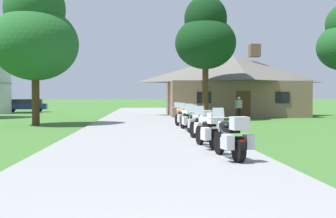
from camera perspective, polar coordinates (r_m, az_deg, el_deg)
ground_plane at (r=22.67m, az=-3.11°, el=-2.52°), size 500.00×500.00×0.00m
asphalt_driveway at (r=20.67m, az=-3.07°, el=-2.85°), size 6.40×80.00×0.06m
motorcycle_black_nearest_to_camera at (r=10.76m, az=8.71°, el=-3.96°), size 0.92×2.08×1.30m
motorcycle_white_second_in_row at (r=13.03m, az=5.69°, el=-2.97°), size 0.96×2.07×1.30m
motorcycle_silver_third_in_row at (r=15.37m, az=4.61°, el=-2.26°), size 0.98×2.07×1.30m
motorcycle_green_fourth_in_row at (r=17.66m, az=3.69°, el=-1.74°), size 0.86×2.08×1.30m
motorcycle_white_fifth_in_row at (r=20.01m, az=2.72°, el=-1.34°), size 0.92×2.08×1.30m
motorcycle_orange_farthest_in_row at (r=22.14m, az=2.00°, el=-1.05°), size 0.99×2.06×1.30m
stone_lodge at (r=36.86m, az=8.76°, el=3.37°), size 11.71×8.77×6.26m
bystander_gray_shirt_near_lodge at (r=29.93m, az=9.68°, el=0.26°), size 0.52×0.33×1.67m
tree_left_near at (r=25.67m, az=-17.75°, el=9.80°), size 4.99×4.99×8.61m
tree_by_lodge_front at (r=30.33m, az=5.16°, el=9.90°), size 4.37×4.37×8.89m
parked_navy_suv_far_left at (r=47.75m, az=-18.93°, el=0.53°), size 4.80×2.42×1.40m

